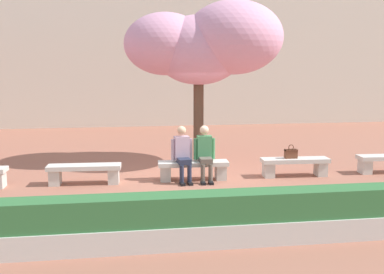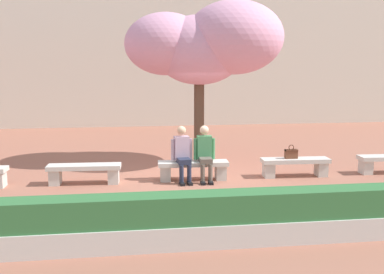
% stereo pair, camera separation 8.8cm
% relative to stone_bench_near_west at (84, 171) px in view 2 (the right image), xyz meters
% --- Properties ---
extents(ground_plane, '(100.00, 100.00, 0.00)m').
position_rel_stone_bench_near_west_xyz_m(ground_plane, '(2.51, 0.00, -0.30)').
color(ground_plane, '#9E604C').
extents(building_facade, '(28.00, 4.00, 7.69)m').
position_rel_stone_bench_near_west_xyz_m(building_facade, '(2.51, 11.65, 3.55)').
color(building_facade, beige).
rests_on(building_facade, ground).
extents(stone_bench_near_west, '(1.67, 0.49, 0.45)m').
position_rel_stone_bench_near_west_xyz_m(stone_bench_near_west, '(0.00, 0.00, 0.00)').
color(stone_bench_near_west, beige).
rests_on(stone_bench_near_west, ground).
extents(stone_bench_center, '(1.67, 0.49, 0.45)m').
position_rel_stone_bench_near_west_xyz_m(stone_bench_center, '(2.51, 0.00, 0.00)').
color(stone_bench_center, beige).
rests_on(stone_bench_center, ground).
extents(stone_bench_near_east, '(1.67, 0.49, 0.45)m').
position_rel_stone_bench_near_west_xyz_m(stone_bench_near_east, '(5.02, 0.00, 0.00)').
color(stone_bench_near_east, beige).
rests_on(stone_bench_near_east, ground).
extents(person_seated_left, '(0.51, 0.71, 1.29)m').
position_rel_stone_bench_near_west_xyz_m(person_seated_left, '(2.25, -0.05, 0.40)').
color(person_seated_left, black).
rests_on(person_seated_left, ground).
extents(person_seated_right, '(0.51, 0.69, 1.29)m').
position_rel_stone_bench_near_west_xyz_m(person_seated_right, '(2.77, -0.05, 0.40)').
color(person_seated_right, black).
rests_on(person_seated_right, ground).
extents(handbag, '(0.30, 0.15, 0.34)m').
position_rel_stone_bench_near_west_xyz_m(handbag, '(4.91, 0.02, 0.28)').
color(handbag, brown).
rests_on(handbag, stone_bench_near_east).
extents(cherry_tree_main, '(4.20, 3.01, 4.39)m').
position_rel_stone_bench_near_west_xyz_m(cherry_tree_main, '(3.09, 1.88, 2.95)').
color(cherry_tree_main, '#513828').
rests_on(cherry_tree_main, ground).
extents(planter_hedge_foreground, '(14.86, 0.50, 0.80)m').
position_rel_stone_bench_near_west_xyz_m(planter_hedge_foreground, '(2.51, -3.84, 0.09)').
color(planter_hedge_foreground, beige).
rests_on(planter_hedge_foreground, ground).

